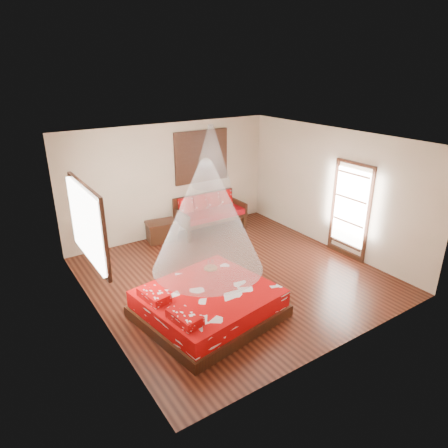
{
  "coord_description": "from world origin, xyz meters",
  "views": [
    {
      "loc": [
        -4.2,
        -5.96,
        4.08
      ],
      "look_at": [
        -0.16,
        0.12,
        1.15
      ],
      "focal_mm": 32.0,
      "sensor_mm": 36.0,
      "label": 1
    }
  ],
  "objects": [
    {
      "name": "storage_chest",
      "position": [
        -0.46,
        2.45,
        0.25
      ],
      "size": [
        0.79,
        0.63,
        0.5
      ],
      "rotation": [
        0.0,
        0.0,
        -0.16
      ],
      "color": "black",
      "rests_on": "floor"
    },
    {
      "name": "mosquito_net_daybed",
      "position": [
        0.88,
        2.25,
        2.0
      ],
      "size": [
        1.0,
        1.0,
        1.5
      ],
      "primitive_type": "cone",
      "color": "white",
      "rests_on": "ceiling"
    },
    {
      "name": "mosquito_net_main",
      "position": [
        -1.18,
        -0.93,
        1.85
      ],
      "size": [
        1.82,
        1.82,
        1.8
      ],
      "primitive_type": "cone",
      "color": "white",
      "rests_on": "ceiling"
    },
    {
      "name": "room",
      "position": [
        0.0,
        0.0,
        1.4
      ],
      "size": [
        5.54,
        5.54,
        2.84
      ],
      "color": "black",
      "rests_on": "ground"
    },
    {
      "name": "window_left",
      "position": [
        -2.71,
        0.2,
        1.7
      ],
      "size": [
        0.1,
        1.74,
        1.34
      ],
      "color": "black",
      "rests_on": "wall_left"
    },
    {
      "name": "shutter_panel",
      "position": [
        0.88,
        2.72,
        1.9
      ],
      "size": [
        1.52,
        0.06,
        1.32
      ],
      "color": "black",
      "rests_on": "wall_back"
    },
    {
      "name": "daybed",
      "position": [
        0.88,
        2.38,
        0.52
      ],
      "size": [
        1.79,
        0.8,
        0.95
      ],
      "color": "black",
      "rests_on": "floor"
    },
    {
      "name": "wine_tray",
      "position": [
        -0.73,
        -0.28,
        0.56
      ],
      "size": [
        0.26,
        0.26,
        0.21
      ],
      "rotation": [
        0.0,
        0.0,
        -0.1
      ],
      "color": "brown",
      "rests_on": "bed"
    },
    {
      "name": "bed",
      "position": [
        -1.2,
        -0.94,
        0.25
      ],
      "size": [
        2.45,
        2.28,
        0.65
      ],
      "rotation": [
        0.0,
        0.0,
        0.16
      ],
      "color": "black",
      "rests_on": "floor"
    },
    {
      "name": "glazed_door",
      "position": [
        2.72,
        -0.6,
        1.07
      ],
      "size": [
        0.08,
        1.02,
        2.16
      ],
      "color": "black",
      "rests_on": "floor"
    }
  ]
}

